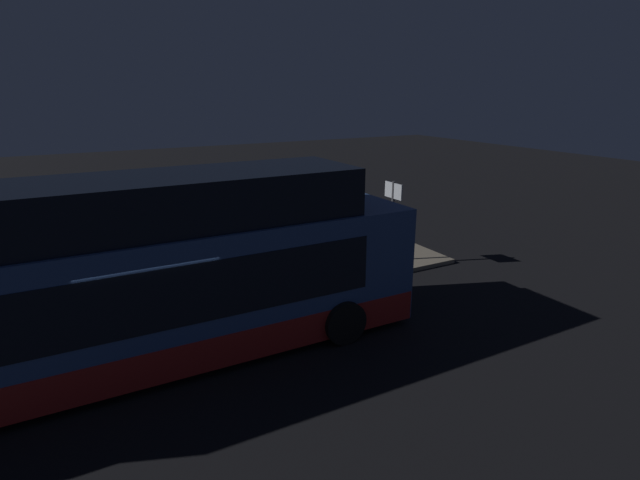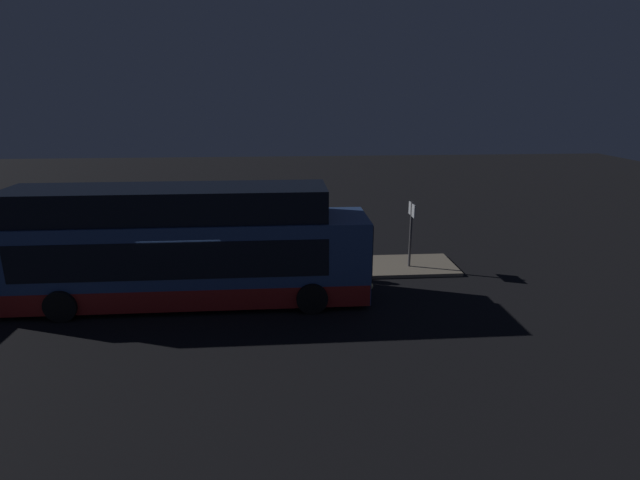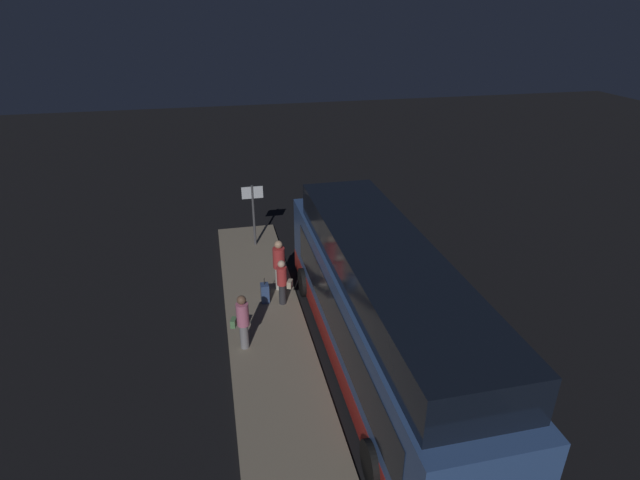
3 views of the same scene
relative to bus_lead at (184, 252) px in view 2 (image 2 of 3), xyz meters
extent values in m
plane|color=black|center=(0.13, -0.04, -1.73)|extent=(80.00, 80.00, 0.00)
cube|color=gray|center=(0.13, 2.79, -1.66)|extent=(20.00, 2.46, 0.14)
cube|color=#33518C|center=(0.12, 0.00, -0.20)|extent=(11.85, 2.50, 2.70)
cube|color=#B2231E|center=(0.12, 0.00, -1.20)|extent=(11.79, 2.52, 0.70)
cube|color=black|center=(-0.18, 0.00, 0.12)|extent=(9.72, 2.53, 1.19)
cube|color=black|center=(6.06, 0.00, 0.19)|extent=(0.06, 2.20, 1.73)
sphere|color=#F9E58C|center=(6.08, 0.69, -1.10)|extent=(0.24, 0.24, 0.24)
sphere|color=#F9E58C|center=(6.08, -0.69, -1.10)|extent=(0.24, 0.24, 0.24)
cylinder|color=black|center=(4.15, 1.25, -1.23)|extent=(1.00, 0.30, 1.00)
cylinder|color=black|center=(4.15, -1.25, -1.23)|extent=(1.00, 0.30, 1.00)
cylinder|color=black|center=(-3.56, 1.25, -1.23)|extent=(1.00, 0.30, 1.00)
cylinder|color=black|center=(-3.56, -1.25, -1.23)|extent=(1.00, 0.30, 1.00)
cube|color=black|center=(-0.36, 0.00, 1.66)|extent=(10.07, 2.30, 1.02)
cylinder|color=silver|center=(4.52, 2.06, -1.17)|extent=(0.41, 0.41, 0.85)
cylinder|color=#BF3333|center=(4.52, 2.06, -0.37)|extent=(0.59, 0.59, 0.74)
sphere|color=tan|center=(4.52, 2.06, 0.14)|extent=(0.28, 0.28, 0.28)
cylinder|color=gray|center=(1.45, 3.55, -1.19)|extent=(0.32, 0.32, 0.80)
cylinder|color=#CC6B8C|center=(1.45, 3.55, -0.44)|extent=(0.45, 0.45, 0.70)
sphere|color=brown|center=(1.45, 3.55, 0.04)|extent=(0.26, 0.26, 0.26)
cube|color=#598C59|center=(1.53, 3.81, -0.74)|extent=(0.31, 0.22, 0.24)
cylinder|color=#2D2D33|center=(3.54, 2.11, -1.22)|extent=(0.31, 0.31, 0.74)
cylinder|color=#BF3333|center=(3.54, 2.11, -0.53)|extent=(0.44, 0.44, 0.64)
sphere|color=beige|center=(3.54, 2.11, -0.09)|extent=(0.24, 0.24, 0.24)
cube|color=beige|center=(3.43, 1.87, -0.80)|extent=(0.31, 0.24, 0.24)
cube|color=#334C7F|center=(3.78, 2.67, -1.26)|extent=(0.33, 0.27, 0.67)
cylinder|color=black|center=(3.78, 2.67, -0.80)|extent=(0.02, 0.02, 0.24)
cylinder|color=#4C4C51|center=(8.25, 2.54, -0.29)|extent=(0.10, 0.10, 2.60)
cube|color=silver|center=(8.25, 2.54, 0.71)|extent=(0.04, 0.85, 0.49)
camera|label=1|loc=(-1.21, -9.87, 3.77)|focal=28.00mm
camera|label=2|loc=(3.27, -15.87, 5.03)|focal=28.00mm
camera|label=3|loc=(-10.61, 3.97, 7.60)|focal=28.00mm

